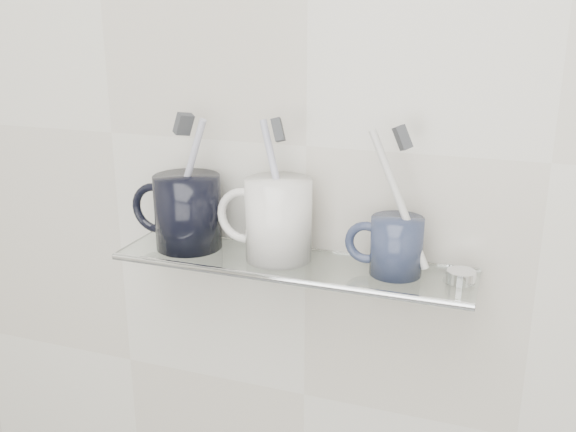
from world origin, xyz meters
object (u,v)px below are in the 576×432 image
at_px(mug_center, 279,220).
at_px(mug_right, 397,246).
at_px(mug_left, 188,212).
at_px(shelf_glass, 291,264).

bearing_deg(mug_center, mug_right, 13.79).
xyz_separation_m(mug_left, mug_right, (0.30, 0.00, -0.02)).
height_order(shelf_glass, mug_center, mug_center).
relative_size(shelf_glass, mug_center, 4.39).
bearing_deg(mug_right, mug_left, -157.21).
bearing_deg(mug_center, mug_left, -166.21).
xyz_separation_m(mug_center, mug_right, (0.16, 0.00, -0.02)).
bearing_deg(shelf_glass, mug_left, 178.21).
height_order(mug_center, mug_right, mug_center).
relative_size(mug_center, mug_right, 1.48).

